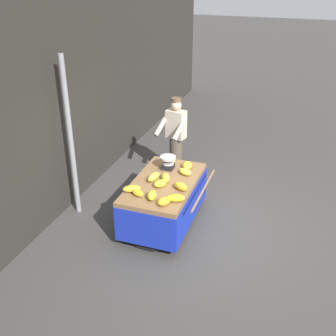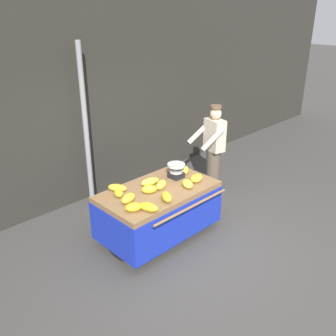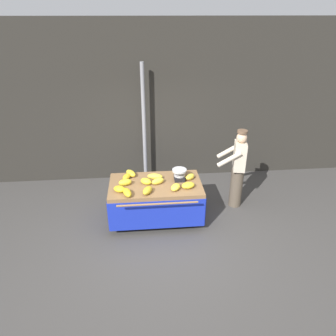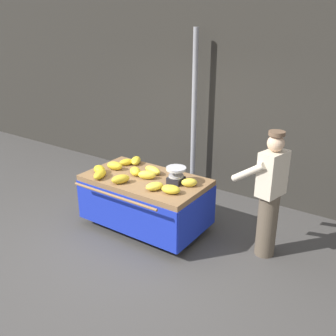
# 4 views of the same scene
# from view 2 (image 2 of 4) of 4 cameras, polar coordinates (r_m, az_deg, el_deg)

# --- Properties ---
(ground_plane) EXTENTS (60.00, 60.00, 0.00)m
(ground_plane) POSITION_cam_2_polar(r_m,az_deg,el_deg) (5.69, 3.91, -12.46)
(ground_plane) COLOR #423F3D
(back_wall) EXTENTS (16.00, 0.24, 3.70)m
(back_wall) POSITION_cam_2_polar(r_m,az_deg,el_deg) (6.79, -12.61, 10.41)
(back_wall) COLOR #2D2B26
(back_wall) RESTS_ON ground
(street_pole) EXTENTS (0.09, 0.09, 2.84)m
(street_pole) POSITION_cam_2_polar(r_m,az_deg,el_deg) (6.47, -12.38, 5.83)
(street_pole) COLOR gray
(street_pole) RESTS_ON ground
(banana_cart) EXTENTS (1.80, 1.21, 0.82)m
(banana_cart) POSITION_cam_2_polar(r_m,az_deg,el_deg) (5.69, -1.46, -5.19)
(banana_cart) COLOR olive
(banana_cart) RESTS_ON ground
(weighing_scale) EXTENTS (0.28, 0.28, 0.24)m
(weighing_scale) POSITION_cam_2_polar(r_m,az_deg,el_deg) (5.89, 1.25, -0.42)
(weighing_scale) COLOR black
(weighing_scale) RESTS_ON banana_cart
(banana_bunch_0) EXTENTS (0.21, 0.26, 0.10)m
(banana_bunch_0) POSITION_cam_2_polar(r_m,az_deg,el_deg) (5.42, -7.53, -3.75)
(banana_bunch_0) COLOR gold
(banana_bunch_0) RESTS_ON banana_cart
(banana_bunch_1) EXTENTS (0.32, 0.19, 0.11)m
(banana_bunch_1) POSITION_cam_2_polar(r_m,az_deg,el_deg) (5.68, -2.74, -2.08)
(banana_bunch_1) COLOR yellow
(banana_bunch_1) RESTS_ON banana_cart
(banana_bunch_2) EXTENTS (0.25, 0.29, 0.11)m
(banana_bunch_2) POSITION_cam_2_polar(r_m,az_deg,el_deg) (5.63, 2.99, -2.42)
(banana_bunch_2) COLOR yellow
(banana_bunch_2) RESTS_ON banana_cart
(banana_bunch_3) EXTENTS (0.22, 0.31, 0.12)m
(banana_bunch_3) POSITION_cam_2_polar(r_m,az_deg,el_deg) (5.00, -2.99, -5.94)
(banana_bunch_3) COLOR gold
(banana_bunch_3) RESTS_ON banana_cart
(banana_bunch_4) EXTENTS (0.29, 0.23, 0.11)m
(banana_bunch_4) POSITION_cam_2_polar(r_m,az_deg,el_deg) (5.81, 4.33, -1.54)
(banana_bunch_4) COLOR yellow
(banana_bunch_4) RESTS_ON banana_cart
(banana_bunch_5) EXTENTS (0.27, 0.24, 0.12)m
(banana_bunch_5) POSITION_cam_2_polar(r_m,az_deg,el_deg) (5.01, -5.27, -5.94)
(banana_bunch_5) COLOR gold
(banana_bunch_5) RESTS_ON banana_cart
(banana_bunch_6) EXTENTS (0.25, 0.23, 0.12)m
(banana_bunch_6) POSITION_cam_2_polar(r_m,az_deg,el_deg) (6.06, 2.59, -0.34)
(banana_bunch_6) COLOR yellow
(banana_bunch_6) RESTS_ON banana_cart
(banana_bunch_7) EXTENTS (0.29, 0.23, 0.12)m
(banana_bunch_7) POSITION_cam_2_polar(r_m,az_deg,el_deg) (5.58, -1.04, -2.56)
(banana_bunch_7) COLOR yellow
(banana_bunch_7) RESTS_ON banana_cart
(banana_bunch_8) EXTENTS (0.27, 0.25, 0.12)m
(banana_bunch_8) POSITION_cam_2_polar(r_m,az_deg,el_deg) (5.45, -2.88, -3.24)
(banana_bunch_8) COLOR yellow
(banana_bunch_8) RESTS_ON banana_cart
(banana_bunch_9) EXTENTS (0.24, 0.30, 0.12)m
(banana_bunch_9) POSITION_cam_2_polar(r_m,az_deg,el_deg) (5.23, -0.22, -4.41)
(banana_bunch_9) COLOR gold
(banana_bunch_9) RESTS_ON banana_cart
(banana_bunch_10) EXTENTS (0.27, 0.20, 0.13)m
(banana_bunch_10) POSITION_cam_2_polar(r_m,az_deg,el_deg) (5.22, -6.07, -4.61)
(banana_bunch_10) COLOR yellow
(banana_bunch_10) RESTS_ON banana_cart
(banana_bunch_11) EXTENTS (0.27, 0.32, 0.10)m
(banana_bunch_11) POSITION_cam_2_polar(r_m,az_deg,el_deg) (5.56, -7.71, -2.99)
(banana_bunch_11) COLOR yellow
(banana_bunch_11) RESTS_ON banana_cart
(vendor_person) EXTENTS (0.65, 0.60, 1.71)m
(vendor_person) POSITION_cam_2_polar(r_m,az_deg,el_deg) (6.95, 6.89, 2.67)
(vendor_person) COLOR brown
(vendor_person) RESTS_ON ground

